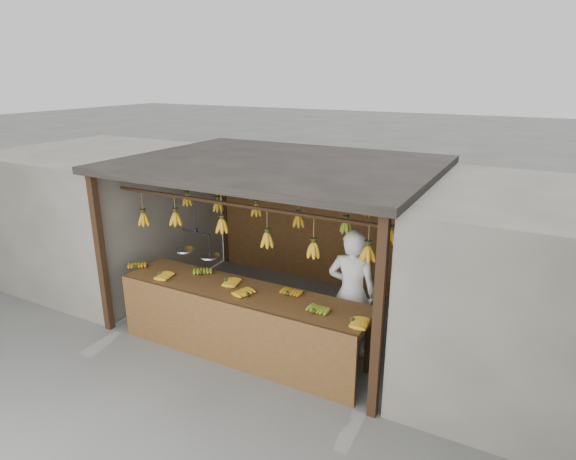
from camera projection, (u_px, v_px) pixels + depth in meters
The scene contains 9 objects.
ground at pixel (279, 315), 7.42m from camera, with size 80.00×80.00×0.00m, color #5B5B57.
stall at pixel (289, 186), 7.08m from camera, with size 4.30×3.30×2.40m.
neighbor_left at pixel (104, 213), 8.67m from camera, with size 3.00×3.00×2.30m, color slate.
neighbor_right at pixel (555, 296), 5.46m from camera, with size 3.00×3.00×2.30m, color slate.
counter at pixel (237, 308), 6.14m from camera, with size 3.56×0.78×0.96m.
hanging_bananas at pixel (278, 215), 6.92m from camera, with size 3.57×2.21×0.39m.
balance_scale at pixel (197, 250), 6.50m from camera, with size 0.71×0.29×0.77m.
vendor at pixel (352, 293), 6.20m from camera, with size 0.63×0.41×1.72m, color white.
bag_bundles at pixel (431, 249), 7.38m from camera, with size 0.08×0.26×1.18m.
Camera 1 is at (3.24, -5.80, 3.57)m, focal length 30.00 mm.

